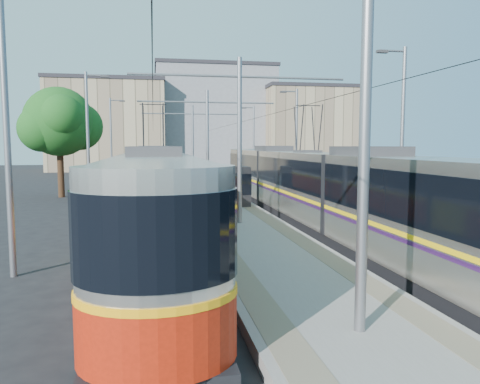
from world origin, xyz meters
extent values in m
plane|color=black|center=(0.00, 0.00, 0.00)|extent=(160.00, 160.00, 0.00)
cube|color=gray|center=(0.00, 17.00, 0.15)|extent=(4.00, 50.00, 0.30)
cube|color=gray|center=(-1.45, 17.00, 0.30)|extent=(0.70, 50.00, 0.01)
cube|color=gray|center=(1.45, 17.00, 0.30)|extent=(0.70, 50.00, 0.01)
cube|color=gray|center=(-4.32, 17.00, 0.01)|extent=(0.07, 70.00, 0.03)
cube|color=gray|center=(-2.88, 17.00, 0.01)|extent=(0.07, 70.00, 0.03)
cube|color=gray|center=(2.88, 17.00, 0.01)|extent=(0.07, 70.00, 0.03)
cube|color=gray|center=(4.32, 17.00, 0.01)|extent=(0.07, 70.00, 0.03)
cube|color=silver|center=(-3.60, -3.00, 0.01)|extent=(1.20, 5.00, 0.01)
cube|color=black|center=(-3.60, 10.47, 0.20)|extent=(2.30, 31.76, 0.40)
cube|color=beige|center=(-3.60, 10.47, 1.85)|extent=(2.40, 30.16, 2.90)
cube|color=black|center=(-3.60, 10.47, 2.35)|extent=(2.43, 30.16, 1.30)
cube|color=orange|center=(-3.60, 10.47, 1.45)|extent=(2.43, 30.16, 0.12)
cube|color=#AE1D09|center=(-3.60, 10.47, 0.95)|extent=(2.42, 30.16, 1.10)
cube|color=#2D2D30|center=(-3.60, 10.47, 3.45)|extent=(1.68, 3.00, 0.30)
cube|color=black|center=(3.60, 9.72, 0.20)|extent=(2.30, 31.93, 0.40)
cube|color=#ADA79F|center=(3.60, 9.72, 1.85)|extent=(2.40, 30.33, 2.90)
cube|color=black|center=(3.60, 9.72, 2.35)|extent=(2.43, 30.33, 1.30)
cube|color=yellow|center=(3.60, 9.72, 1.45)|extent=(2.43, 30.33, 0.12)
cube|color=#38164D|center=(3.60, 9.72, 1.30)|extent=(2.43, 30.33, 0.10)
cube|color=#2D2D30|center=(3.60, 9.72, 3.45)|extent=(1.68, 3.00, 0.30)
cylinder|color=gray|center=(0.00, -4.00, 3.80)|extent=(0.20, 0.20, 7.00)
cylinder|color=gray|center=(0.00, 8.00, 3.80)|extent=(0.20, 0.20, 7.00)
cylinder|color=gray|center=(0.00, 8.00, 6.50)|extent=(9.20, 0.10, 0.10)
cylinder|color=gray|center=(0.00, 20.00, 3.80)|extent=(0.20, 0.20, 7.00)
cylinder|color=gray|center=(0.00, 20.00, 6.50)|extent=(9.20, 0.10, 0.10)
cylinder|color=gray|center=(0.00, 32.00, 3.80)|extent=(0.20, 0.20, 7.00)
cylinder|color=gray|center=(0.00, 32.00, 6.50)|extent=(9.20, 0.10, 0.10)
cylinder|color=black|center=(-3.60, 17.00, 5.55)|extent=(0.02, 70.00, 0.02)
cylinder|color=black|center=(3.60, 17.00, 5.55)|extent=(0.02, 70.00, 0.02)
cylinder|color=gray|center=(-7.50, 2.00, 4.00)|extent=(0.18, 0.18, 8.00)
cylinder|color=gray|center=(-7.50, 18.00, 4.00)|extent=(0.18, 0.18, 8.00)
cube|color=#2D2D30|center=(-6.40, 18.00, 7.75)|extent=(0.50, 0.22, 0.12)
cylinder|color=gray|center=(-7.50, 34.00, 4.00)|extent=(0.18, 0.18, 8.00)
cube|color=#2D2D30|center=(-6.40, 34.00, 7.75)|extent=(0.50, 0.22, 0.12)
cylinder|color=gray|center=(7.50, 8.00, 4.00)|extent=(0.18, 0.18, 8.00)
cube|color=#2D2D30|center=(6.40, 8.00, 7.75)|extent=(0.50, 0.22, 0.12)
cylinder|color=gray|center=(7.50, 24.00, 4.00)|extent=(0.18, 0.18, 8.00)
cube|color=#2D2D30|center=(6.40, 24.00, 7.75)|extent=(0.50, 0.22, 0.12)
cylinder|color=gray|center=(7.50, 40.00, 4.00)|extent=(0.18, 0.18, 8.00)
cube|color=#2D2D30|center=(6.40, 40.00, 7.75)|extent=(0.50, 0.22, 0.12)
cube|color=black|center=(1.17, 13.34, 1.39)|extent=(0.73, 1.03, 2.18)
cube|color=black|center=(1.17, 13.34, 1.53)|extent=(0.77, 1.08, 1.14)
cylinder|color=#382314|center=(-10.00, 22.67, 1.58)|extent=(0.44, 0.44, 3.17)
sphere|color=#124015|center=(-10.00, 22.67, 5.25)|extent=(4.75, 4.75, 4.75)
sphere|color=#124015|center=(-8.81, 23.46, 4.95)|extent=(3.37, 3.37, 3.37)
cube|color=tan|center=(-10.00, 60.00, 6.24)|extent=(16.00, 12.00, 12.49)
cube|color=#262328|center=(-10.00, 60.00, 12.74)|extent=(16.32, 12.24, 0.50)
cube|color=gray|center=(6.00, 64.00, 7.70)|extent=(18.00, 14.00, 15.40)
cube|color=#262328|center=(6.00, 64.00, 15.65)|extent=(18.36, 14.28, 0.50)
cube|color=tan|center=(20.00, 58.00, 6.00)|extent=(14.00, 10.00, 12.00)
cube|color=#262328|center=(20.00, 58.00, 12.25)|extent=(14.28, 10.20, 0.50)
camera|label=1|loc=(-3.62, -11.63, 3.64)|focal=35.00mm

